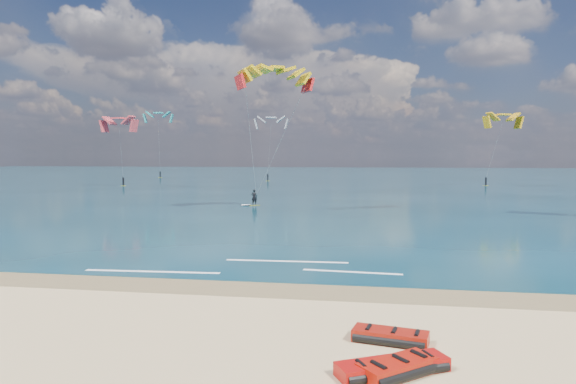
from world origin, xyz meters
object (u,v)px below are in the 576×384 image
object	(u,v)px
packed_kite_right	(397,375)
kitesurfer_main	(264,133)
packed_kite_left	(392,373)
packed_kite_mid	(390,342)

from	to	relation	value
packed_kite_right	kitesurfer_main	distance (m)	38.11
packed_kite_left	kitesurfer_main	size ratio (longest dim) A/B	0.21
packed_kite_mid	kitesurfer_main	xyz separation A→B (m)	(-10.51, 33.74, 7.29)
packed_kite_left	packed_kite_mid	distance (m)	2.04
packed_kite_mid	packed_kite_right	distance (m)	2.13
packed_kite_left	packed_kite_mid	xyz separation A→B (m)	(0.03, 2.03, 0.00)
packed_kite_right	kitesurfer_main	size ratio (longest dim) A/B	0.15
packed_kite_mid	packed_kite_right	xyz separation A→B (m)	(0.08, -2.13, 0.00)
packed_kite_mid	kitesurfer_main	bearing A→B (deg)	119.26
packed_kite_mid	kitesurfer_main	size ratio (longest dim) A/B	0.16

